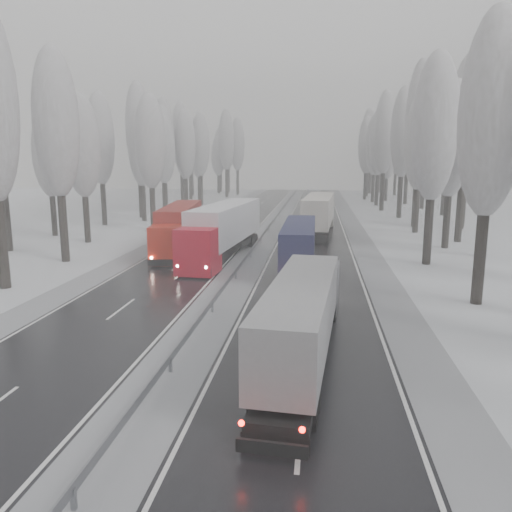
% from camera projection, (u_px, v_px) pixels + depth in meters
% --- Properties ---
extents(ground, '(260.00, 260.00, 0.00)m').
position_uv_depth(ground, '(134.00, 425.00, 15.88)').
color(ground, silver).
rests_on(ground, ground).
extents(carriageway_right, '(7.50, 200.00, 0.03)m').
position_uv_depth(carriageway_right, '(312.00, 255.00, 44.49)').
color(carriageway_right, black).
rests_on(carriageway_right, ground).
extents(carriageway_left, '(7.50, 200.00, 0.03)m').
position_uv_depth(carriageway_left, '(197.00, 252.00, 45.75)').
color(carriageway_left, black).
rests_on(carriageway_left, ground).
extents(median_slush, '(3.00, 200.00, 0.04)m').
position_uv_depth(median_slush, '(254.00, 253.00, 45.12)').
color(median_slush, gray).
rests_on(median_slush, ground).
extents(shoulder_right, '(2.40, 200.00, 0.04)m').
position_uv_depth(shoulder_right, '(368.00, 256.00, 43.89)').
color(shoulder_right, gray).
rests_on(shoulder_right, ground).
extents(shoulder_left, '(2.40, 200.00, 0.04)m').
position_uv_depth(shoulder_left, '(145.00, 251.00, 46.34)').
color(shoulder_left, gray).
rests_on(shoulder_left, ground).
extents(median_guardrail, '(0.12, 200.00, 0.76)m').
position_uv_depth(median_guardrail, '(254.00, 247.00, 44.99)').
color(median_guardrail, slate).
rests_on(median_guardrail, ground).
extents(tree_16, '(3.60, 3.60, 16.53)m').
position_uv_depth(tree_16, '(492.00, 116.00, 27.33)').
color(tree_16, black).
rests_on(tree_16, ground).
extents(tree_18, '(3.60, 3.60, 16.58)m').
position_uv_depth(tree_18, '(435.00, 129.00, 38.47)').
color(tree_18, black).
rests_on(tree_18, ground).
extents(tree_19, '(3.60, 3.60, 14.57)m').
position_uv_depth(tree_19, '(491.00, 147.00, 41.95)').
color(tree_19, black).
rests_on(tree_19, ground).
extents(tree_20, '(3.60, 3.60, 15.71)m').
position_uv_depth(tree_20, '(452.00, 140.00, 46.09)').
color(tree_20, black).
rests_on(tree_20, ground).
extents(tree_21, '(3.60, 3.60, 18.62)m').
position_uv_depth(tree_21, '(467.00, 122.00, 49.38)').
color(tree_21, black).
rests_on(tree_21, ground).
extents(tree_22, '(3.60, 3.60, 15.86)m').
position_uv_depth(tree_22, '(420.00, 143.00, 56.35)').
color(tree_22, black).
rests_on(tree_22, ground).
extents(tree_23, '(3.60, 3.60, 13.55)m').
position_uv_depth(tree_23, '(467.00, 156.00, 59.77)').
color(tree_23, black).
rests_on(tree_23, ground).
extents(tree_24, '(3.60, 3.60, 20.49)m').
position_uv_depth(tree_24, '(420.00, 120.00, 60.97)').
color(tree_24, black).
rests_on(tree_24, ground).
extents(tree_25, '(3.60, 3.60, 19.44)m').
position_uv_depth(tree_25, '(469.00, 127.00, 64.17)').
color(tree_25, black).
rests_on(tree_25, ground).
extents(tree_26, '(3.60, 3.60, 18.78)m').
position_uv_depth(tree_26, '(403.00, 133.00, 71.21)').
color(tree_26, black).
rests_on(tree_26, ground).
extents(tree_27, '(3.60, 3.60, 17.62)m').
position_uv_depth(tree_27, '(448.00, 139.00, 74.39)').
color(tree_27, black).
rests_on(tree_27, ground).
extents(tree_28, '(3.60, 3.60, 19.62)m').
position_uv_depth(tree_28, '(385.00, 133.00, 81.67)').
color(tree_28, black).
rests_on(tree_28, ground).
extents(tree_29, '(3.60, 3.60, 18.11)m').
position_uv_depth(tree_29, '(426.00, 140.00, 84.86)').
color(tree_29, black).
rests_on(tree_29, ground).
extents(tree_30, '(3.60, 3.60, 17.86)m').
position_uv_depth(tree_30, '(379.00, 142.00, 91.35)').
color(tree_30, black).
rests_on(tree_30, ground).
extents(tree_31, '(3.60, 3.60, 18.58)m').
position_uv_depth(tree_31, '(408.00, 141.00, 94.46)').
color(tree_31, black).
rests_on(tree_31, ground).
extents(tree_32, '(3.60, 3.60, 17.33)m').
position_uv_depth(tree_32, '(375.00, 146.00, 98.73)').
color(tree_32, black).
rests_on(tree_32, ground).
extents(tree_33, '(3.60, 3.60, 14.33)m').
position_uv_depth(tree_33, '(388.00, 156.00, 102.61)').
color(tree_33, black).
rests_on(tree_33, ground).
extents(tree_34, '(3.60, 3.60, 17.63)m').
position_uv_depth(tree_34, '(367.00, 146.00, 105.73)').
color(tree_34, black).
rests_on(tree_34, ground).
extents(tree_35, '(3.60, 3.60, 18.25)m').
position_uv_depth(tree_35, '(408.00, 144.00, 108.44)').
color(tree_35, black).
rests_on(tree_35, ground).
extents(tree_36, '(3.60, 3.60, 20.23)m').
position_uv_depth(tree_36, '(369.00, 140.00, 114.85)').
color(tree_36, black).
rests_on(tree_36, ground).
extents(tree_37, '(3.60, 3.60, 16.37)m').
position_uv_depth(tree_37, '(397.00, 151.00, 118.38)').
color(tree_37, black).
rests_on(tree_37, ground).
extents(tree_38, '(3.60, 3.60, 17.97)m').
position_uv_depth(tree_38, '(371.00, 147.00, 125.22)').
color(tree_38, black).
rests_on(tree_38, ground).
extents(tree_39, '(3.60, 3.60, 16.19)m').
position_uv_depth(tree_39, '(381.00, 152.00, 128.99)').
color(tree_39, black).
rests_on(tree_39, ground).
extents(tree_58, '(3.60, 3.60, 17.21)m').
position_uv_depth(tree_58, '(56.00, 124.00, 39.55)').
color(tree_58, black).
rests_on(tree_58, ground).
extents(tree_60, '(3.60, 3.60, 14.84)m').
position_uv_depth(tree_60, '(82.00, 147.00, 49.54)').
color(tree_60, black).
rests_on(tree_60, ground).
extents(tree_61, '(3.60, 3.60, 13.95)m').
position_uv_depth(tree_61, '(49.00, 154.00, 54.24)').
color(tree_61, black).
rests_on(tree_61, ground).
extents(tree_62, '(3.60, 3.60, 16.04)m').
position_uv_depth(tree_62, '(150.00, 142.00, 58.22)').
color(tree_62, black).
rests_on(tree_62, ground).
extents(tree_63, '(3.60, 3.60, 16.88)m').
position_uv_depth(tree_63, '(100.00, 139.00, 62.97)').
color(tree_63, black).
rests_on(tree_63, ground).
extents(tree_64, '(3.60, 3.60, 15.42)m').
position_uv_depth(tree_64, '(141.00, 148.00, 67.57)').
color(tree_64, black).
rests_on(tree_64, ground).
extents(tree_65, '(3.60, 3.60, 19.48)m').
position_uv_depth(tree_65, '(138.00, 130.00, 71.20)').
color(tree_65, black).
rests_on(tree_65, ground).
extents(tree_66, '(3.60, 3.60, 15.23)m').
position_uv_depth(tree_66, '(164.00, 150.00, 76.97)').
color(tree_66, black).
rests_on(tree_66, ground).
extents(tree_67, '(3.60, 3.60, 17.09)m').
position_uv_depth(tree_67, '(163.00, 143.00, 80.82)').
color(tree_67, black).
rests_on(tree_67, ground).
extents(tree_68, '(3.60, 3.60, 16.65)m').
position_uv_depth(tree_68, '(185.00, 145.00, 83.21)').
color(tree_68, black).
rests_on(tree_68, ground).
extents(tree_69, '(3.60, 3.60, 19.35)m').
position_uv_depth(tree_69, '(164.00, 136.00, 87.36)').
color(tree_69, black).
rests_on(tree_69, ground).
extents(tree_70, '(3.60, 3.60, 17.09)m').
position_uv_depth(tree_70, '(200.00, 145.00, 92.95)').
color(tree_70, black).
rests_on(tree_70, ground).
extents(tree_71, '(3.60, 3.60, 19.61)m').
position_uv_depth(tree_71, '(181.00, 138.00, 97.12)').
color(tree_71, black).
rests_on(tree_71, ground).
extents(tree_72, '(3.60, 3.60, 15.11)m').
position_uv_depth(tree_72, '(199.00, 153.00, 102.61)').
color(tree_72, black).
rests_on(tree_72, ground).
extents(tree_73, '(3.60, 3.60, 17.22)m').
position_uv_depth(tree_73, '(190.00, 147.00, 106.60)').
color(tree_73, black).
rests_on(tree_73, ground).
extents(tree_74, '(3.60, 3.60, 19.68)m').
position_uv_depth(tree_74, '(226.00, 141.00, 112.11)').
color(tree_74, black).
rests_on(tree_74, ground).
extents(tree_75, '(3.60, 3.60, 18.60)m').
position_uv_depth(tree_75, '(191.00, 144.00, 117.24)').
color(tree_75, black).
rests_on(tree_75, ground).
extents(tree_76, '(3.60, 3.60, 18.55)m').
position_uv_depth(tree_76, '(237.00, 145.00, 121.28)').
color(tree_76, black).
rests_on(tree_76, ground).
extents(tree_77, '(3.60, 3.60, 14.32)m').
position_uv_depth(tree_77, '(218.00, 157.00, 126.36)').
color(tree_77, black).
rests_on(tree_77, ground).
extents(tree_78, '(3.60, 3.60, 19.55)m').
position_uv_depth(tree_78, '(228.00, 143.00, 128.01)').
color(tree_78, black).
rests_on(tree_78, ground).
extents(tree_79, '(3.60, 3.60, 17.07)m').
position_uv_depth(tree_79, '(220.00, 150.00, 132.54)').
color(tree_79, black).
rests_on(tree_79, ground).
extents(truck_grey_tarp, '(3.39, 14.20, 3.61)m').
position_uv_depth(truck_grey_tarp, '(304.00, 311.00, 20.77)').
color(truck_grey_tarp, '#56565C').
rests_on(truck_grey_tarp, ground).
extents(truck_blue_box, '(2.30, 14.33, 3.67)m').
position_uv_depth(truck_blue_box, '(300.00, 242.00, 38.36)').
color(truck_blue_box, navy).
rests_on(truck_blue_box, ground).
extents(truck_cream_box, '(3.88, 17.46, 4.45)m').
position_uv_depth(truck_cream_box, '(319.00, 212.00, 56.25)').
color(truck_cream_box, '#B1AD9D').
rests_on(truck_cream_box, ground).
extents(box_truck_distant, '(2.83, 7.57, 2.77)m').
position_uv_depth(box_truck_distant, '(313.00, 196.00, 97.21)').
color(box_truck_distant, silver).
rests_on(box_truck_distant, ground).
extents(truck_red_white, '(4.40, 17.93, 4.56)m').
position_uv_depth(truck_red_white, '(223.00, 227.00, 42.46)').
color(truck_red_white, '#B60A1B').
rests_on(truck_red_white, ground).
extents(truck_red_red, '(4.42, 16.21, 4.12)m').
position_uv_depth(truck_red_red, '(179.00, 225.00, 46.31)').
color(truck_red_red, '#B8190A').
rests_on(truck_red_red, ground).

